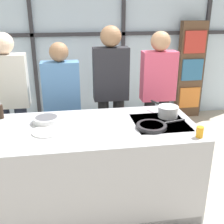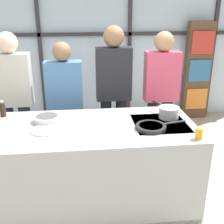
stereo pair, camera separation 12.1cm
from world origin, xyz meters
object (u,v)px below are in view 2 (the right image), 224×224
at_px(spectator_far_right, 161,91).
at_px(mixing_bowl, 47,118).
at_px(spectator_far_left, 14,96).
at_px(pepper_grinder, 3,109).
at_px(spectator_center_left, 65,100).
at_px(spectator_center_right, 114,89).
at_px(juice_glass_near, 199,134).
at_px(saucepan, 169,112).
at_px(white_plate, 46,130).
at_px(frying_pan, 152,127).

xyz_separation_m(spectator_far_right, mixing_bowl, (-1.36, -0.67, -0.04)).
distance_m(spectator_far_left, pepper_grinder, 0.48).
distance_m(spectator_center_left, spectator_far_right, 1.22).
relative_size(spectator_far_right, pepper_grinder, 9.60).
xyz_separation_m(spectator_center_right, pepper_grinder, (-1.23, -0.48, -0.05)).
height_order(mixing_bowl, juice_glass_near, juice_glass_near).
distance_m(saucepan, white_plate, 1.25).
distance_m(spectator_center_left, juice_glass_near, 1.72).
bearing_deg(spectator_center_right, spectator_far_right, 180.00).
bearing_deg(white_plate, pepper_grinder, 139.23).
bearing_deg(frying_pan, spectator_center_right, 104.66).
xyz_separation_m(white_plate, pepper_grinder, (-0.49, 0.42, 0.07)).
distance_m(spectator_center_right, frying_pan, 1.00).
bearing_deg(spectator_center_right, juice_glass_near, 116.50).
height_order(spectator_center_left, mixing_bowl, spectator_center_left).
xyz_separation_m(spectator_far_right, frying_pan, (-0.36, -0.96, -0.06)).
bearing_deg(spectator_center_left, mixing_bowl, 77.76).
bearing_deg(mixing_bowl, white_plate, -86.44).
bearing_deg(spectator_center_left, pepper_grinder, 38.01).
relative_size(spectator_far_right, saucepan, 4.58).
distance_m(spectator_far_right, frying_pan, 1.03).
distance_m(spectator_center_left, frying_pan, 1.29).
height_order(spectator_center_left, juice_glass_near, spectator_center_left).
bearing_deg(spectator_center_left, juice_glass_near, 134.89).
xyz_separation_m(frying_pan, saucepan, (0.24, 0.25, 0.04)).
bearing_deg(spectator_center_right, saucepan, 124.62).
relative_size(spectator_far_right, juice_glass_near, 17.40).
relative_size(spectator_far_left, spectator_center_right, 0.97).
distance_m(spectator_far_left, saucepan, 1.85).
height_order(spectator_center_left, spectator_center_right, spectator_center_right).
bearing_deg(mixing_bowl, spectator_center_left, 77.76).
relative_size(mixing_bowl, pepper_grinder, 1.49).
xyz_separation_m(spectator_far_left, spectator_center_right, (1.22, 0.00, 0.05)).
xyz_separation_m(saucepan, mixing_bowl, (-1.25, 0.04, -0.03)).
bearing_deg(frying_pan, saucepan, 46.11).
bearing_deg(saucepan, mixing_bowl, 178.12).
distance_m(spectator_far_left, mixing_bowl, 0.82).
height_order(spectator_center_right, pepper_grinder, spectator_center_right).
bearing_deg(pepper_grinder, spectator_center_left, 38.01).
xyz_separation_m(spectator_center_left, pepper_grinder, (-0.62, -0.48, 0.08)).
bearing_deg(saucepan, white_plate, -171.22).
bearing_deg(frying_pan, spectator_far_left, 146.70).
height_order(frying_pan, mixing_bowl, mixing_bowl).
relative_size(saucepan, pepper_grinder, 2.10).
bearing_deg(white_plate, juice_glass_near, -13.24).
bearing_deg(pepper_grinder, saucepan, -7.62).
bearing_deg(spectator_far_left, mixing_bowl, 124.45).
height_order(pepper_grinder, juice_glass_near, pepper_grinder).
bearing_deg(saucepan, spectator_center_left, 147.03).
relative_size(spectator_center_left, mixing_bowl, 6.03).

